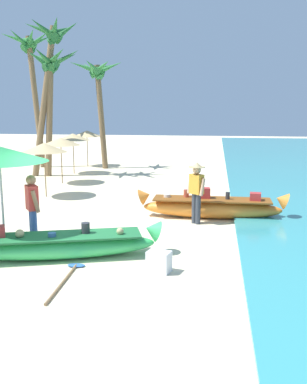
# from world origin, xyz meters

# --- Properties ---
(ground_plane) EXTENTS (80.00, 80.00, 0.00)m
(ground_plane) POSITION_xyz_m (0.00, 0.00, 0.00)
(ground_plane) COLOR beige
(boat_green_foreground) EXTENTS (4.26, 1.94, 0.80)m
(boat_green_foreground) POSITION_xyz_m (-0.25, -0.37, 0.28)
(boat_green_foreground) COLOR #38B760
(boat_green_foreground) RESTS_ON ground
(boat_orange_midground) EXTENTS (4.30, 0.82, 0.87)m
(boat_orange_midground) POSITION_xyz_m (2.88, 3.53, 0.32)
(boat_orange_midground) COLOR orange
(boat_orange_midground) RESTS_ON ground
(person_vendor_hatted) EXTENTS (0.54, 0.50, 1.69)m
(person_vendor_hatted) POSITION_xyz_m (2.45, 2.83, 0.98)
(person_vendor_hatted) COLOR #333842
(person_vendor_hatted) RESTS_ON ground
(person_tourist_customer) EXTENTS (0.48, 0.55, 1.67)m
(person_tourist_customer) POSITION_xyz_m (-1.08, 0.18, 0.95)
(person_tourist_customer) COLOR #3D5BA8
(person_tourist_customer) RESTS_ON ground
(parasol_row_0) EXTENTS (1.60, 1.60, 1.91)m
(parasol_row_0) POSITION_xyz_m (-3.00, 5.78, 1.75)
(parasol_row_0) COLOR #8E6B47
(parasol_row_0) RESTS_ON ground
(parasol_row_1) EXTENTS (1.60, 1.60, 1.91)m
(parasol_row_1) POSITION_xyz_m (-3.39, 8.55, 1.75)
(parasol_row_1) COLOR #8E6B47
(parasol_row_1) RESTS_ON ground
(parasol_row_2) EXTENTS (1.60, 1.60, 1.91)m
(parasol_row_2) POSITION_xyz_m (-3.76, 11.24, 1.75)
(parasol_row_2) COLOR #8E6B47
(parasol_row_2) RESTS_ON ground
(parasol_row_3) EXTENTS (1.60, 1.60, 1.91)m
(parasol_row_3) POSITION_xyz_m (-3.87, 13.94, 1.75)
(parasol_row_3) COLOR #8E6B47
(parasol_row_3) RESTS_ON ground
(palm_tree_tall_inland) EXTENTS (2.77, 2.59, 5.72)m
(palm_tree_tall_inland) POSITION_xyz_m (-4.36, 10.36, 4.65)
(palm_tree_tall_inland) COLOR brown
(palm_tree_tall_inland) RESTS_ON ground
(palm_tree_leaning_seaward) EXTENTS (2.70, 2.72, 5.50)m
(palm_tree_leaning_seaward) POSITION_xyz_m (-3.00, 13.25, 4.52)
(palm_tree_leaning_seaward) COLOR brown
(palm_tree_leaning_seaward) RESTS_ON ground
(palm_tree_mid_cluster) EXTENTS (2.52, 2.58, 6.91)m
(palm_tree_mid_cluster) POSITION_xyz_m (-4.34, 10.31, 5.48)
(palm_tree_mid_cluster) COLOR brown
(palm_tree_mid_cluster) RESTS_ON ground
(palm_tree_far_behind) EXTENTS (2.66, 2.63, 6.98)m
(palm_tree_far_behind) POSITION_xyz_m (-6.51, 13.23, 5.59)
(palm_tree_far_behind) COLOR brown
(palm_tree_far_behind) RESTS_ON ground
(cooler_box) EXTENTS (0.51, 0.42, 0.41)m
(cooler_box) POSITION_xyz_m (1.91, -0.88, 0.21)
(cooler_box) COLOR silver
(cooler_box) RESTS_ON ground
(paddle) EXTENTS (0.37, 1.90, 0.05)m
(paddle) POSITION_xyz_m (0.25, -1.44, 0.03)
(paddle) COLOR #8E6B47
(paddle) RESTS_ON ground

